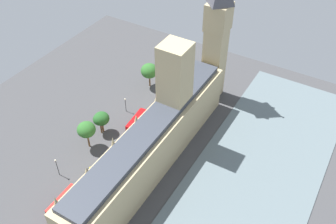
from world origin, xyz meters
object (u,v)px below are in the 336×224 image
object	(u,v)px
double_decker_bus_midblock	(63,203)
street_lamp_slot_13	(125,102)
plane_tree_kerbside	(149,71)
pedestrian_under_trees	(90,199)
car_silver_far_end	(165,96)
plane_tree_slot_10	(100,119)
car_yellow_cab_by_river_gate	(89,173)
car_black_leading	(153,113)
plane_tree_opposite_hall	(102,119)
double_decker_bus_near_tower	(137,122)
clock_tower	(217,32)
street_lamp_slot_12	(57,164)
plane_tree_slot_11	(86,130)
parliament_building	(156,138)
pedestrian_corner	(100,190)
car_blue_trailing	(111,153)

from	to	relation	value
double_decker_bus_midblock	street_lamp_slot_13	distance (m)	43.45
plane_tree_kerbside	pedestrian_under_trees	bearing A→B (deg)	105.02
car_silver_far_end	plane_tree_slot_10	size ratio (longest dim) A/B	0.57
car_yellow_cab_by_river_gate	pedestrian_under_trees	bearing A→B (deg)	-55.14
car_black_leading	pedestrian_under_trees	world-z (taller)	car_black_leading
plane_tree_slot_10	plane_tree_opposite_hall	bearing A→B (deg)	-98.82
car_black_leading	double_decker_bus_near_tower	world-z (taller)	double_decker_bus_near_tower
clock_tower	street_lamp_slot_12	bearing A→B (deg)	69.42
double_decker_bus_midblock	plane_tree_kerbside	size ratio (longest dim) A/B	1.06
car_yellow_cab_by_river_gate	plane_tree_kerbside	xyz separation A→B (m)	(8.26, -46.85, 6.22)
double_decker_bus_near_tower	plane_tree_slot_10	xyz separation A→B (m)	(9.11, 7.93, 3.35)
plane_tree_slot_11	clock_tower	bearing A→B (deg)	-116.08
car_black_leading	street_lamp_slot_13	size ratio (longest dim) A/B	0.73
car_black_leading	plane_tree_slot_10	xyz separation A→B (m)	(10.10, 16.64, 5.10)
pedestrian_under_trees	plane_tree_opposite_hall	xyz separation A→B (m)	(14.25, -24.27, 5.10)
parliament_building	pedestrian_corner	bearing A→B (deg)	68.70
clock_tower	plane_tree_opposite_hall	size ratio (longest dim) A/B	6.35
double_decker_bus_midblock	plane_tree_slot_11	bearing A→B (deg)	112.35
clock_tower	plane_tree_opposite_hall	xyz separation A→B (m)	(22.52, 37.38, -20.72)
clock_tower	plane_tree_kerbside	xyz separation A→B (m)	(22.71, 7.85, -19.42)
clock_tower	double_decker_bus_midblock	distance (m)	72.59
car_blue_trailing	street_lamp_slot_13	bearing A→B (deg)	105.94
plane_tree_slot_10	plane_tree_slot_11	distance (m)	7.22
car_yellow_cab_by_river_gate	plane_tree_slot_11	xyz separation A→B (m)	(7.67, -9.50, 6.55)
parliament_building	plane_tree_slot_10	world-z (taller)	parliament_building
street_lamp_slot_13	street_lamp_slot_12	bearing A→B (deg)	89.44
car_silver_far_end	plane_tree_opposite_hall	xyz separation A→B (m)	(8.69, 25.93, 4.91)
street_lamp_slot_12	car_yellow_cab_by_river_gate	bearing A→B (deg)	-150.06
plane_tree_opposite_hall	plane_tree_slot_11	xyz separation A→B (m)	(-0.40, 7.82, 1.63)
pedestrian_corner	plane_tree_slot_11	size ratio (longest dim) A/B	0.17
plane_tree_opposite_hall	plane_tree_slot_10	distance (m)	0.79
street_lamp_slot_12	clock_tower	bearing A→B (deg)	-110.58
clock_tower	car_yellow_cab_by_river_gate	world-z (taller)	clock_tower
plane_tree_opposite_hall	plane_tree_slot_10	size ratio (longest dim) A/B	1.01
pedestrian_corner	street_lamp_slot_12	world-z (taller)	street_lamp_slot_12
parliament_building	plane_tree_opposite_hall	world-z (taller)	parliament_building
pedestrian_under_trees	plane_tree_kerbside	size ratio (longest dim) A/B	0.16
plane_tree_kerbside	plane_tree_slot_11	xyz separation A→B (m)	(-0.59, 37.35, 0.33)
car_silver_far_end	car_blue_trailing	size ratio (longest dim) A/B	0.97
double_decker_bus_midblock	plane_tree_slot_11	xyz separation A→B (m)	(9.54, -22.19, 4.80)
plane_tree_opposite_hall	street_lamp_slot_13	xyz separation A→B (m)	(-0.64, -12.41, -1.64)
pedestrian_under_trees	car_blue_trailing	bearing A→B (deg)	-179.37
car_silver_far_end	pedestrian_under_trees	distance (m)	50.50
car_blue_trailing	plane_tree_slot_11	size ratio (longest dim) A/B	0.47
pedestrian_under_trees	pedestrian_corner	bearing A→B (deg)	153.38
car_blue_trailing	pedestrian_under_trees	size ratio (longest dim) A/B	3.03
car_black_leading	double_decker_bus_near_tower	xyz separation A→B (m)	(1.00, 8.71, 1.75)
car_silver_far_end	pedestrian_under_trees	bearing A→B (deg)	-85.37
double_decker_bus_midblock	car_blue_trailing	bearing A→B (deg)	92.21
pedestrian_under_trees	plane_tree_slot_11	bearing A→B (deg)	-157.34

